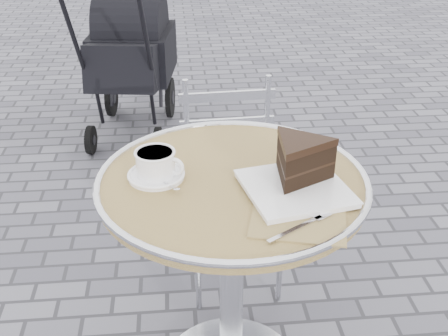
{
  "coord_description": "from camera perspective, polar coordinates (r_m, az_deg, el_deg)",
  "views": [
    {
      "loc": [
        -0.14,
        -1.26,
        1.47
      ],
      "look_at": [
        -0.02,
        -0.03,
        0.78
      ],
      "focal_mm": 45.0,
      "sensor_mm": 36.0,
      "label": 1
    }
  ],
  "objects": [
    {
      "name": "cafe_table",
      "position": [
        1.56,
        0.81,
        -6.35
      ],
      "size": [
        0.72,
        0.72,
        0.74
      ],
      "color": "silver",
      "rests_on": "ground"
    },
    {
      "name": "baby_stroller",
      "position": [
        3.35,
        -9.46,
        10.44
      ],
      "size": [
        0.52,
        0.94,
        0.93
      ],
      "rotation": [
        0.0,
        0.0,
        -0.14
      ],
      "color": "black",
      "rests_on": "ground"
    },
    {
      "name": "cappuccino_set",
      "position": [
        1.47,
        -6.9,
        0.19
      ],
      "size": [
        0.15,
        0.17,
        0.07
      ],
      "rotation": [
        0.0,
        0.0,
        -0.41
      ],
      "color": "white",
      "rests_on": "cafe_table"
    },
    {
      "name": "bistro_chair",
      "position": [
        2.07,
        0.59,
        0.75
      ],
      "size": [
        0.37,
        0.37,
        0.78
      ],
      "rotation": [
        0.0,
        0.0,
        0.05
      ],
      "color": "silver",
      "rests_on": "ground"
    },
    {
      "name": "cake_plate_set",
      "position": [
        1.41,
        7.6,
        0.17
      ],
      "size": [
        0.29,
        0.38,
        0.13
      ],
      "rotation": [
        0.0,
        0.0,
        0.21
      ],
      "color": "#91764F",
      "rests_on": "cafe_table"
    }
  ]
}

